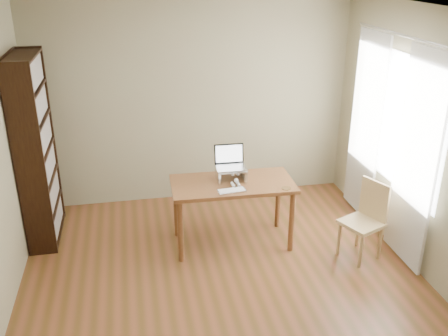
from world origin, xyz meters
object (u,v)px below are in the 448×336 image
bookshelf (36,150)px  chair (368,219)px  desk (232,191)px  cat (231,173)px  keyboard (232,191)px  laptop (230,161)px

bookshelf → chair: 3.64m
desk → cat: size_ratio=2.75×
keyboard → chair: size_ratio=0.36×
chair → keyboard: bearing=143.5°
bookshelf → laptop: (2.07, -0.46, -0.11)m
bookshelf → chair: bearing=-18.4°
desk → keyboard: bearing=-102.9°
laptop → keyboard: 0.40m
cat → keyboard: bearing=-102.7°
laptop → chair: (1.34, -0.68, -0.49)m
laptop → cat: size_ratio=0.68×
chair → bookshelf: bearing=137.9°
laptop → cat: laptop is taller
bookshelf → cat: 2.15m
laptop → keyboard: (-0.06, -0.36, -0.18)m
desk → chair: (1.34, -0.54, -0.19)m
desk → keyboard: 0.25m
bookshelf → keyboard: (2.01, -0.81, -0.29)m
laptop → keyboard: laptop is taller
cat → chair: size_ratio=0.57×
bookshelf → desk: (2.07, -0.59, -0.40)m
laptop → cat: bearing=-65.3°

